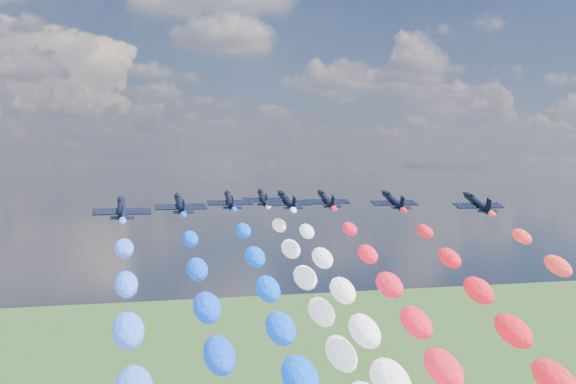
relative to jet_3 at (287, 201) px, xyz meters
name	(u,v)px	position (x,y,z in m)	size (l,w,h in m)	color
jet_0	(122,209)	(-32.50, -18.49, 0.00)	(9.19, 12.32, 2.71)	black
jet_1	(180,204)	(-21.93, -7.65, 0.00)	(9.19, 12.32, 2.71)	black
jet_2	(230,200)	(-10.80, 4.18, 0.00)	(9.19, 12.32, 2.71)	black
jet_3	(287,201)	(0.00, 0.00, 0.00)	(9.19, 12.32, 2.71)	black
jet_4	(263,198)	(-1.80, 13.67, 0.00)	(9.19, 12.32, 2.71)	black
jet_5	(326,200)	(9.12, 2.72, 0.00)	(9.19, 12.32, 2.71)	black
jet_6	(393,201)	(20.53, -5.32, 0.00)	(9.19, 12.32, 2.71)	black
jet_7	(477,203)	(31.95, -17.92, 0.00)	(9.19, 12.32, 2.71)	black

